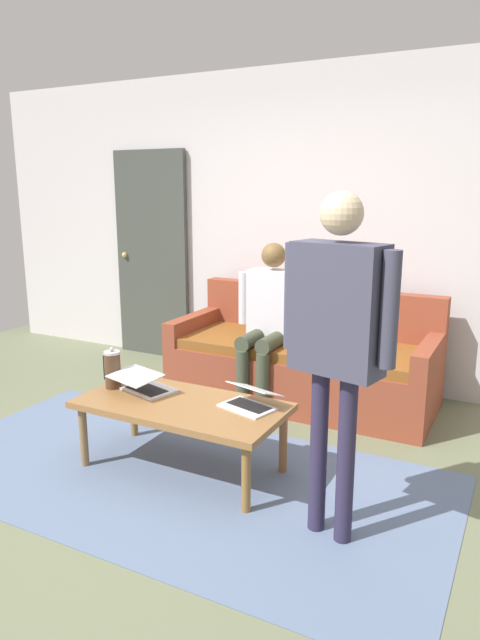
{
  "coord_description": "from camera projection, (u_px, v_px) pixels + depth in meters",
  "views": [
    {
      "loc": [
        -1.75,
        2.54,
        1.7
      ],
      "look_at": [
        0.02,
        -0.86,
        0.8
      ],
      "focal_mm": 31.98,
      "sensor_mm": 36.0,
      "label": 1
    }
  ],
  "objects": [
    {
      "name": "interior_door",
      "position": [
        152.0,
        256.0,
        5.71
      ],
      "size": [
        0.82,
        0.09,
        2.05
      ],
      "color": "#41453F",
      "rests_on": "ground_plane"
    },
    {
      "name": "french_press",
      "position": [
        113.0,
        369.0,
        3.66
      ],
      "size": [
        0.12,
        0.1,
        0.27
      ],
      "color": "#4C3323",
      "rests_on": "coffee_table"
    },
    {
      "name": "person_standing",
      "position": [
        337.0,
        325.0,
        2.62
      ],
      "size": [
        0.59,
        0.28,
        1.68
      ],
      "color": "#2C2641",
      "rests_on": "ground_plane"
    },
    {
      "name": "laptop_left",
      "position": [
        250.0,
        401.0,
        3.35
      ],
      "size": [
        0.37,
        0.33,
        0.14
      ],
      "color": "silver",
      "rests_on": "coffee_table"
    },
    {
      "name": "person_seated",
      "position": [
        269.0,
        315.0,
        4.43
      ],
      "size": [
        0.55,
        0.51,
        1.28
      ],
      "color": "#404532",
      "rests_on": "ground_plane"
    },
    {
      "name": "back_wall",
      "position": [
        313.0,
        228.0,
        4.96
      ],
      "size": [
        7.04,
        0.11,
        2.7
      ],
      "color": "silver",
      "rests_on": "ground_plane"
    },
    {
      "name": "couch",
      "position": [
        303.0,
        363.0,
        4.63
      ],
      "size": [
        2.09,
        0.87,
        0.88
      ],
      "color": "brown",
      "rests_on": "ground_plane"
    },
    {
      "name": "ground_plane",
      "position": [
        176.0,
        481.0,
        3.37
      ],
      "size": [
        7.68,
        7.68,
        0.0
      ],
      "primitive_type": "plane",
      "color": "#697052"
    },
    {
      "name": "area_rug",
      "position": [
        174.0,
        475.0,
        3.44
      ],
      "size": [
        3.26,
        1.64,
        0.01
      ],
      "primitive_type": "cube",
      "color": "slate",
      "rests_on": "ground_plane"
    },
    {
      "name": "coffee_table",
      "position": [
        182.0,
        409.0,
        3.44
      ],
      "size": [
        1.26,
        0.63,
        0.43
      ],
      "color": "olive",
      "rests_on": "ground_plane"
    },
    {
      "name": "laptop_center",
      "position": [
        144.0,
        385.0,
        3.6
      ],
      "size": [
        0.4,
        0.41,
        0.14
      ],
      "color": "silver",
      "rests_on": "coffee_table"
    }
  ]
}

